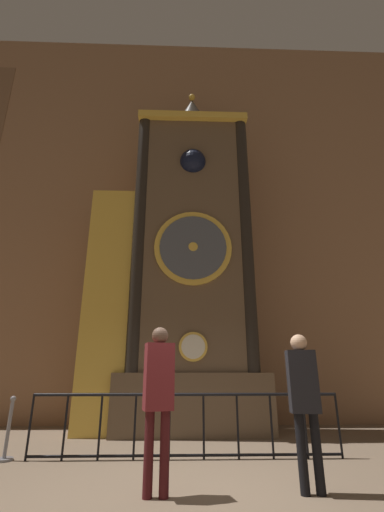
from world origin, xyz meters
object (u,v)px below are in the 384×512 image
clock_tower (179,265)px  visitor_far (304,393)px  stanchion_post (7,439)px  visitor_near (158,389)px

clock_tower → visitor_far: 5.28m
clock_tower → visitor_far: size_ratio=5.44×
clock_tower → stanchion_post: size_ratio=10.23×
clock_tower → visitor_far: (1.57, -4.12, -2.91)m
clock_tower → visitor_near: clock_tower is taller
visitor_near → stanchion_post: 3.15m
stanchion_post → visitor_near: bearing=-35.5°
visitor_near → visitor_far: bearing=-14.1°
clock_tower → stanchion_post: (-2.67, -2.39, -3.67)m
clock_tower → stanchion_post: clock_tower is taller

